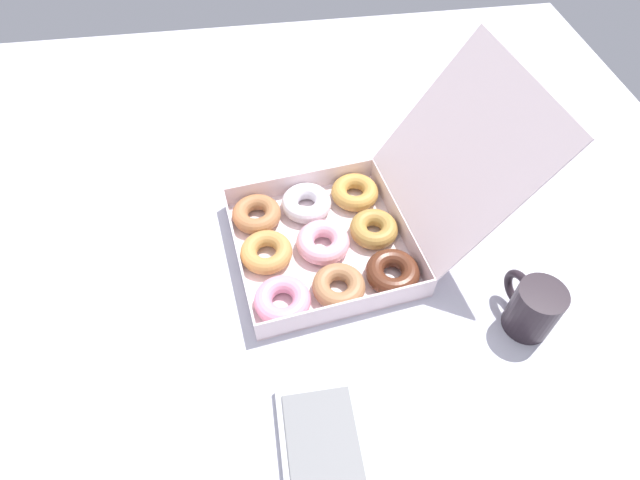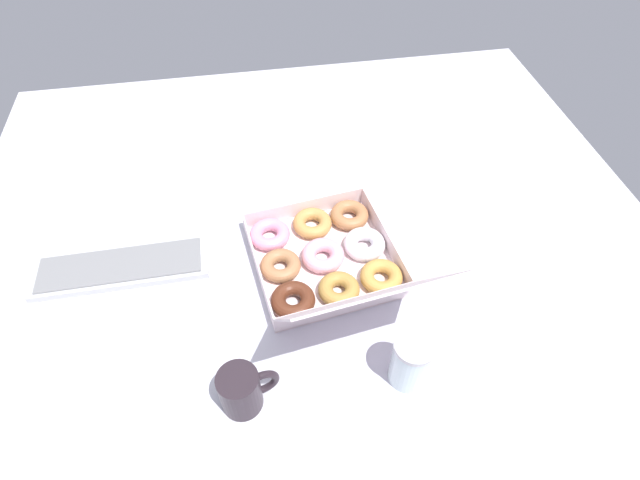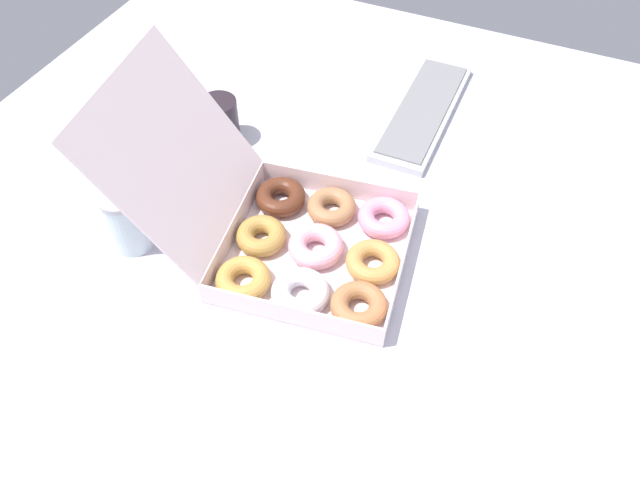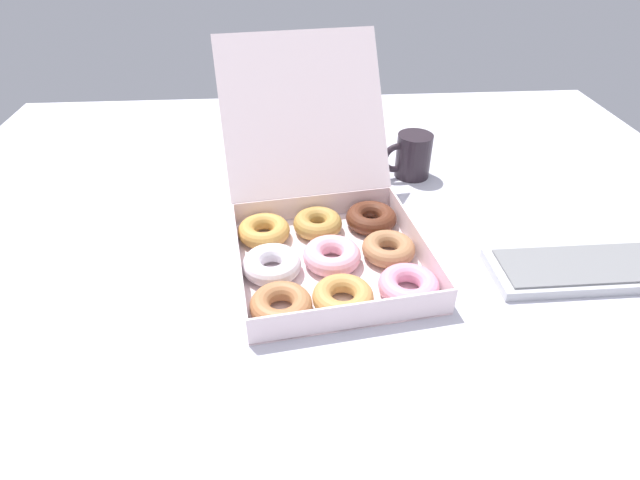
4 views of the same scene
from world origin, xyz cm
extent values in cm
cube|color=silver|center=(0.00, 0.00, -1.00)|extent=(180.00, 180.00, 2.00)
cube|color=white|center=(-0.98, 1.65, 0.20)|extent=(37.12, 37.12, 0.40)
cube|color=white|center=(-17.09, -0.57, 2.89)|extent=(4.89, 32.68, 4.98)
cube|color=white|center=(15.13, 3.87, 2.89)|extent=(4.89, 32.68, 4.98)
cube|color=white|center=(1.24, -14.47, 2.89)|extent=(31.89, 4.78, 4.98)
cube|color=white|center=(-3.20, 17.76, 2.89)|extent=(31.89, 4.78, 4.98)
cube|color=white|center=(-4.47, 26.98, 19.10)|extent=(35.16, 22.87, 27.65)
torus|color=#B07346|center=(-10.03, -10.45, 2.13)|extent=(13.08, 13.08, 3.28)
torus|color=tan|center=(0.31, -9.23, 2.13)|extent=(14.22, 14.22, 3.24)
torus|color=pink|center=(11.21, -7.24, 2.13)|extent=(11.00, 11.00, 3.32)
torus|color=silver|center=(-11.60, 0.35, 2.13)|extent=(14.69, 14.69, 3.50)
torus|color=#F3A8B9|center=(-0.81, 1.86, 2.13)|extent=(13.78, 13.78, 3.55)
torus|color=#A9734A|center=(9.73, 3.19, 2.13)|extent=(13.76, 13.76, 3.29)
torus|color=#C89244|center=(-13.21, 10.56, 2.13)|extent=(12.19, 12.19, 3.30)
torus|color=#B1833D|center=(-2.69, 12.40, 2.13)|extent=(12.20, 12.20, 3.46)
torus|color=#562A19|center=(8.12, 13.61, 2.13)|extent=(14.16, 14.16, 3.45)
cube|color=#BBBBC0|center=(47.66, -3.66, 0.90)|extent=(41.46, 12.93, 1.80)
cube|color=gray|center=(47.66, -3.66, 2.00)|extent=(38.13, 10.89, 0.40)
cylinder|color=#291F26|center=(21.10, 34.65, 5.13)|extent=(8.13, 8.13, 10.26)
torus|color=#291F26|center=(16.85, 33.70, 5.13)|extent=(7.35, 3.00, 7.21)
cylinder|color=black|center=(21.10, 34.65, 8.41)|extent=(7.15, 7.15, 0.62)
cylinder|color=silver|center=(-12.47, 34.85, 5.96)|extent=(7.73, 7.73, 11.93)
cylinder|color=#B2B2B7|center=(-12.47, 34.85, 12.43)|extent=(8.12, 8.12, 1.00)
camera|label=1|loc=(58.80, -7.46, 78.20)|focal=28.00mm
camera|label=2|loc=(13.04, 77.87, 95.72)|focal=28.00mm
camera|label=3|loc=(-69.17, -29.40, 91.29)|focal=35.00mm
camera|label=4|loc=(-7.89, -69.05, 56.78)|focal=28.00mm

